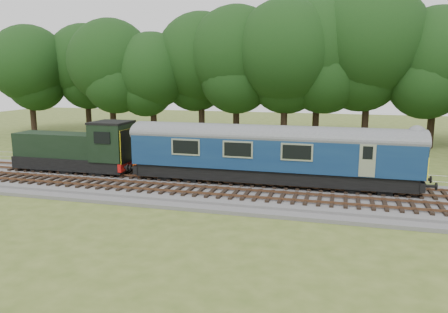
% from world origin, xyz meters
% --- Properties ---
extents(ground, '(120.00, 120.00, 0.00)m').
position_xyz_m(ground, '(0.00, 0.00, 0.00)').
color(ground, '#465921').
rests_on(ground, ground).
extents(ballast, '(70.00, 7.00, 0.35)m').
position_xyz_m(ballast, '(0.00, 0.00, 0.17)').
color(ballast, '#4C4C4F').
rests_on(ballast, ground).
extents(track_north, '(67.20, 2.40, 0.21)m').
position_xyz_m(track_north, '(0.00, 1.40, 0.42)').
color(track_north, black).
rests_on(track_north, ballast).
extents(track_south, '(67.20, 2.40, 0.21)m').
position_xyz_m(track_south, '(0.00, -1.60, 0.42)').
color(track_south, black).
rests_on(track_south, ballast).
extents(fence, '(64.00, 0.12, 1.00)m').
position_xyz_m(fence, '(0.00, 4.50, 0.00)').
color(fence, '#6B6054').
rests_on(fence, ground).
extents(tree_line, '(70.00, 8.00, 18.00)m').
position_xyz_m(tree_line, '(0.00, 22.00, 0.00)').
color(tree_line, black).
rests_on(tree_line, ground).
extents(dmu_railcar, '(18.05, 2.86, 3.88)m').
position_xyz_m(dmu_railcar, '(2.32, 1.40, 2.61)').
color(dmu_railcar, black).
rests_on(dmu_railcar, ground).
extents(shunter_loco, '(8.92, 2.60, 3.38)m').
position_xyz_m(shunter_loco, '(-11.61, 1.40, 1.97)').
color(shunter_loco, black).
rests_on(shunter_loco, ground).
extents(worker, '(0.62, 0.46, 1.55)m').
position_xyz_m(worker, '(-6.76, 0.76, 1.12)').
color(worker, '#F6580C').
rests_on(worker, ballast).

